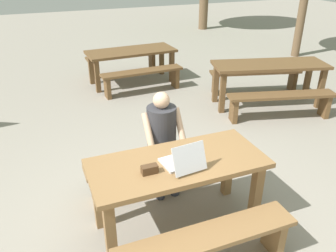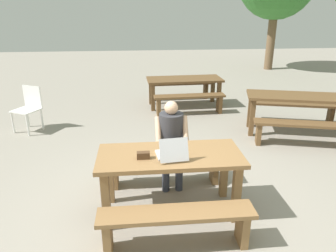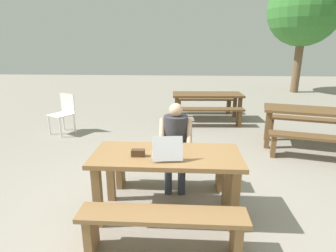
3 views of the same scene
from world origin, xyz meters
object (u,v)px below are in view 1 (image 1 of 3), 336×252
(small_pouch, at_px, (150,169))
(person_seated, at_px, (163,136))
(laptop, at_px, (183,160))
(picnic_table_mid, at_px, (131,55))
(picnic_table_rear, at_px, (269,70))
(picnic_table_front, at_px, (178,173))

(small_pouch, height_order, person_seated, person_seated)
(laptop, height_order, picnic_table_mid, laptop)
(laptop, distance_m, small_pouch, 0.32)
(picnic_table_mid, relative_size, picnic_table_rear, 0.88)
(laptop, height_order, person_seated, person_seated)
(picnic_table_front, bearing_deg, picnic_table_rear, 39.89)
(small_pouch, bearing_deg, person_seated, 60.75)
(picnic_table_mid, bearing_deg, person_seated, -103.52)
(person_seated, xyz_separation_m, picnic_table_mid, (0.72, 3.74, -0.12))
(picnic_table_front, distance_m, laptop, 0.22)
(person_seated, bearing_deg, picnic_table_mid, 79.05)
(picnic_table_front, relative_size, picnic_table_rear, 0.80)
(person_seated, distance_m, picnic_table_rear, 3.14)
(small_pouch, distance_m, person_seated, 0.80)
(picnic_table_front, relative_size, person_seated, 1.37)
(small_pouch, bearing_deg, laptop, -2.11)
(picnic_table_mid, bearing_deg, picnic_table_front, -103.07)
(small_pouch, bearing_deg, picnic_table_front, 15.91)
(person_seated, bearing_deg, picnic_table_rear, 32.31)
(picnic_table_front, xyz_separation_m, picnic_table_mid, (0.80, 4.34, -0.05))
(laptop, bearing_deg, small_pouch, -8.11)
(picnic_table_mid, height_order, picnic_table_rear, picnic_table_rear)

